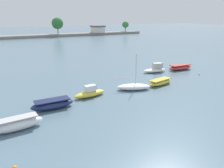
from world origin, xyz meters
TOP-DOWN VIEW (x-y plane):
  - moored_boat_1 at (-3.49, 10.49)m, footprint 4.64×1.71m
  - moored_boat_2 at (0.49, 13.84)m, footprint 4.64×1.75m
  - moored_boat_3 at (5.50, 15.44)m, footprint 4.34×1.96m
  - moored_boat_4 at (11.76, 15.16)m, footprint 4.83×3.29m
  - moored_boat_5 at (16.36, 15.30)m, footprint 4.68×2.39m
  - moored_boat_6 at (20.46, 21.57)m, footprint 4.44×2.02m
  - moored_boat_7 at (25.68, 20.96)m, footprint 5.04×1.86m
  - mooring_buoy_0 at (25.97, 16.75)m, footprint 0.24×0.24m
  - mooring_buoy_1 at (-4.25, 4.86)m, footprint 0.28×0.28m

SIDE VIEW (x-z plane):
  - mooring_buoy_0 at x=25.97m, z-range 0.00..0.24m
  - mooring_buoy_1 at x=-4.25m, z-range 0.00..0.28m
  - moored_boat_5 at x=16.36m, z-range -0.02..0.82m
  - moored_boat_4 at x=11.76m, z-range -2.02..2.86m
  - moored_boat_7 at x=25.68m, z-range -0.02..0.95m
  - moored_boat_3 at x=5.50m, z-range -0.24..1.20m
  - moored_boat_2 at x=0.49m, z-range -0.02..1.01m
  - moored_boat_6 at x=20.46m, z-range -0.26..1.36m
  - moored_boat_1 at x=-3.49m, z-range -0.02..1.15m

